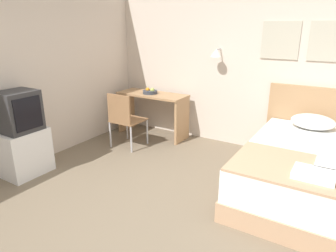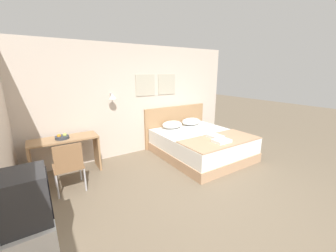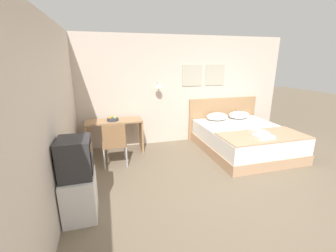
% 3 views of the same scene
% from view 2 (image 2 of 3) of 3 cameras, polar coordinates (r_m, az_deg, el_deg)
% --- Properties ---
extents(ground_plane, '(24.00, 24.00, 0.00)m').
position_cam_2_polar(ground_plane, '(3.53, 9.67, -20.53)').
color(ground_plane, '#756651').
extents(wall_back, '(5.71, 0.31, 2.65)m').
position_cam_2_polar(wall_back, '(5.16, -9.81, 6.86)').
color(wall_back, beige).
rests_on(wall_back, ground_plane).
extents(bed, '(1.84, 2.10, 0.57)m').
position_cam_2_polar(bed, '(5.15, 9.08, -5.14)').
color(bed, tan).
rests_on(bed, ground_plane).
extents(headboard, '(1.96, 0.06, 1.09)m').
position_cam_2_polar(headboard, '(5.88, 2.16, 0.24)').
color(headboard, '#A87F56').
rests_on(headboard, ground_plane).
extents(pillow_left, '(0.56, 0.42, 0.19)m').
position_cam_2_polar(pillow_left, '(5.44, 1.16, 0.40)').
color(pillow_left, white).
rests_on(pillow_left, bed).
extents(pillow_right, '(0.56, 0.42, 0.19)m').
position_cam_2_polar(pillow_right, '(5.81, 6.40, 1.26)').
color(pillow_right, white).
rests_on(pillow_right, bed).
extents(throw_blanket, '(1.78, 0.84, 0.02)m').
position_cam_2_polar(throw_blanket, '(4.65, 14.25, -3.73)').
color(throw_blanket, tan).
rests_on(throw_blanket, bed).
extents(folded_towel_near_foot, '(0.26, 0.35, 0.06)m').
position_cam_2_polar(folded_towel_near_foot, '(4.72, 12.92, -2.80)').
color(folded_towel_near_foot, white).
rests_on(folded_towel_near_foot, throw_blanket).
extents(folded_towel_mid_bed, '(0.35, 0.27, 0.06)m').
position_cam_2_polar(folded_towel_mid_bed, '(4.46, 14.63, -3.98)').
color(folded_towel_mid_bed, white).
rests_on(folded_towel_mid_bed, throw_blanket).
extents(desk, '(1.25, 0.49, 0.77)m').
position_cam_2_polar(desk, '(4.59, -26.60, -5.76)').
color(desk, '#A87F56').
rests_on(desk, ground_plane).
extents(desk_chair, '(0.47, 0.47, 0.90)m').
position_cam_2_polar(desk_chair, '(3.90, -25.85, -9.41)').
color(desk_chair, '#8E6642').
rests_on(desk_chair, ground_plane).
extents(fruit_bowl, '(0.25, 0.25, 0.11)m').
position_cam_2_polar(fruit_bowl, '(4.48, -27.28, -2.73)').
color(fruit_bowl, '#333842').
rests_on(fruit_bowl, desk).
extents(tv_stand, '(0.42, 0.57, 0.61)m').
position_cam_2_polar(tv_stand, '(2.79, -33.03, -26.15)').
color(tv_stand, white).
rests_on(tv_stand, ground_plane).
extents(television, '(0.41, 0.46, 0.52)m').
position_cam_2_polar(television, '(2.48, -34.86, -16.03)').
color(television, '#2D2D30').
rests_on(television, tv_stand).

